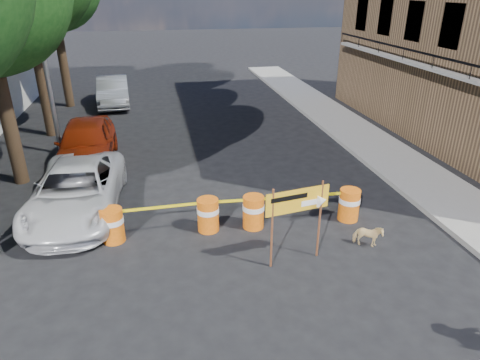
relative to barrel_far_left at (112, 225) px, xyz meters
name	(u,v)px	position (x,y,z in m)	size (l,w,h in m)	color
ground	(278,290)	(3.56, -2.69, -0.47)	(120.00, 120.00, 0.00)	black
sidewalk_east	(397,162)	(9.76, 3.31, -0.40)	(2.40, 40.00, 0.15)	gray
streetlamp	(41,35)	(-2.37, 6.81, 3.90)	(1.25, 0.18, 8.00)	gray
barrel_far_left	(112,225)	(0.00, 0.00, 0.00)	(0.58, 0.58, 0.90)	#D15C0C
barrel_mid_left	(208,214)	(2.42, 0.06, 0.00)	(0.58, 0.58, 0.90)	#D15C0C
barrel_mid_right	(253,211)	(3.62, -0.02, 0.00)	(0.58, 0.58, 0.90)	#D15C0C
barrel_far_right	(349,204)	(6.29, -0.13, 0.00)	(0.58, 0.58, 0.90)	#D15C0C
detour_sign	(306,205)	(4.43, -1.71, 0.99)	(1.53, 0.39, 1.98)	#592D19
dog	(368,236)	(6.18, -1.49, -0.17)	(0.32, 0.70, 0.59)	#E9C785
suv_white	(76,191)	(-1.07, 1.73, 0.22)	(2.31, 5.01, 1.39)	silver
sedan_red	(86,143)	(-1.24, 5.51, 0.34)	(1.91, 4.76, 1.62)	maroon
sedan_silver	(113,91)	(-0.92, 14.15, 0.27)	(1.58, 4.52, 1.49)	#9EA0A5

